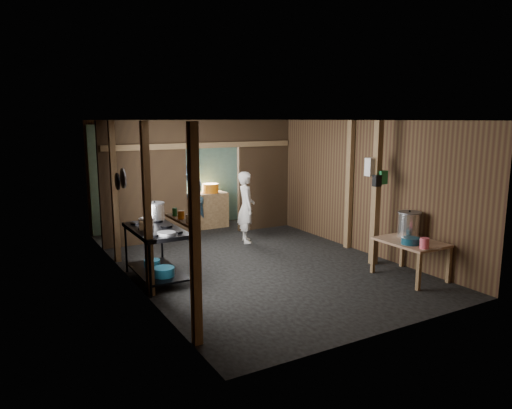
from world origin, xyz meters
TOP-DOWN VIEW (x-y plane):
  - floor at (0.00, 0.00)m, footprint 4.50×7.00m
  - ceiling at (0.00, 0.00)m, footprint 4.50×7.00m
  - wall_back at (0.00, 3.50)m, footprint 4.50×0.00m
  - wall_front at (0.00, -3.50)m, footprint 4.50×0.00m
  - wall_left at (-2.25, 0.00)m, footprint 0.00×7.00m
  - wall_right at (2.25, 0.00)m, footprint 0.00×7.00m
  - partition_left at (-1.32, 2.20)m, footprint 1.85×0.10m
  - partition_right at (1.57, 2.20)m, footprint 1.35×0.10m
  - partition_header at (0.25, 2.20)m, footprint 1.30×0.10m
  - turquoise_panel at (0.00, 3.44)m, footprint 4.40×0.06m
  - back_counter at (0.30, 2.95)m, footprint 1.20×0.50m
  - wall_clock at (0.25, 3.40)m, footprint 0.20×0.03m
  - post_left_a at (-2.18, -2.60)m, footprint 0.10×0.12m
  - post_left_b at (-2.18, -0.80)m, footprint 0.10×0.12m
  - post_left_c at (-2.18, 1.20)m, footprint 0.10×0.12m
  - post_right at (2.18, -0.20)m, footprint 0.10×0.12m
  - post_free at (1.85, -1.30)m, footprint 0.12×0.12m
  - cross_beam at (0.00, 2.15)m, footprint 4.40×0.12m
  - pan_lid_big at (-2.21, 0.40)m, footprint 0.03×0.34m
  - pan_lid_small at (-2.21, 0.80)m, footprint 0.03×0.30m
  - wall_shelf at (-2.15, -2.10)m, footprint 0.14×0.80m
  - jar_white at (-2.15, -2.35)m, footprint 0.07×0.07m
  - jar_yellow at (-2.15, -2.10)m, footprint 0.08×0.08m
  - jar_green at (-2.15, -1.88)m, footprint 0.06×0.06m
  - bag_white at (1.80, -1.22)m, footprint 0.22×0.15m
  - bag_green at (1.92, -1.36)m, footprint 0.16×0.12m
  - bag_black at (1.78, -1.38)m, footprint 0.14×0.10m
  - gas_range at (-1.88, -0.21)m, footprint 0.77×1.49m
  - prep_table at (1.83, -2.18)m, footprint 0.78×1.07m
  - stove_pot_large at (-1.71, 0.33)m, footprint 0.35×0.35m
  - stove_pot_med at (-2.05, -0.28)m, footprint 0.32×0.32m
  - frying_pan at (-1.88, -0.74)m, footprint 0.43×0.57m
  - blue_tub_front at (-1.88, -0.54)m, footprint 0.34×0.34m
  - blue_tub_back at (-1.88, 0.05)m, footprint 0.27×0.27m
  - stock_pot at (2.01, -1.95)m, footprint 0.46×0.46m
  - wash_basin at (1.66, -2.31)m, footprint 0.37×0.37m
  - pink_bucket at (1.64, -2.61)m, footprint 0.15×0.15m
  - knife at (1.71, -2.71)m, footprint 0.29×0.14m
  - yellow_tub at (0.53, 2.95)m, footprint 0.40×0.40m
  - cook at (0.58, 1.23)m, footprint 0.52×0.64m
  - worker_back at (-0.04, 2.84)m, footprint 0.92×0.81m

SIDE VIEW (x-z plane):
  - floor at x=0.00m, z-range 0.00..0.00m
  - blue_tub_back at x=-1.88m, z-range 0.17..0.28m
  - blue_tub_front at x=-1.88m, z-range 0.17..0.31m
  - prep_table at x=1.83m, z-range 0.00..0.63m
  - back_counter at x=0.30m, z-range 0.00..0.85m
  - gas_range at x=-1.88m, z-range 0.00..0.88m
  - knife at x=1.71m, z-range 0.63..0.64m
  - wash_basin at x=1.66m, z-range 0.63..0.74m
  - pink_bucket at x=1.64m, z-range 0.63..0.80m
  - cook at x=0.58m, z-range 0.00..1.53m
  - worker_back at x=-0.04m, z-range 0.00..1.60m
  - stock_pot at x=2.01m, z-range 0.61..1.07m
  - frying_pan at x=-1.88m, z-range 0.87..0.94m
  - yellow_tub at x=0.53m, z-range 0.85..1.07m
  - stove_pot_med at x=-2.05m, z-range 0.86..1.08m
  - stove_pot_large at x=-1.71m, z-range 0.86..1.21m
  - turquoise_panel at x=0.00m, z-range 0.00..2.50m
  - wall_back at x=0.00m, z-range 0.00..2.60m
  - wall_front at x=0.00m, z-range 0.00..2.60m
  - wall_left at x=-2.25m, z-range 0.00..2.60m
  - wall_right at x=2.25m, z-range 0.00..2.60m
  - partition_left at x=-1.32m, z-range 0.00..2.60m
  - partition_right at x=1.57m, z-range 0.00..2.60m
  - post_left_a at x=-2.18m, z-range 0.00..2.60m
  - post_left_b at x=-2.18m, z-range 0.00..2.60m
  - post_left_c at x=-2.18m, z-range 0.00..2.60m
  - post_right at x=2.18m, z-range 0.00..2.60m
  - post_free at x=1.85m, z-range 0.00..2.60m
  - wall_shelf at x=-2.15m, z-range 1.39..1.41m
  - jar_white at x=-2.15m, z-range 1.42..1.52m
  - jar_yellow at x=-2.15m, z-range 1.42..1.52m
  - jar_green at x=-2.15m, z-range 1.42..1.52m
  - pan_lid_small at x=-2.21m, z-range 1.40..1.70m
  - bag_black at x=1.78m, z-range 1.45..1.65m
  - bag_green at x=1.92m, z-range 1.48..1.72m
  - pan_lid_big at x=-2.21m, z-range 1.48..1.82m
  - bag_white at x=1.80m, z-range 1.62..1.94m
  - wall_clock at x=0.25m, z-range 1.80..2.00m
  - cross_beam at x=0.00m, z-range 1.99..2.11m
  - partition_header at x=0.25m, z-range 2.00..2.60m
  - ceiling at x=0.00m, z-range 2.60..2.60m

